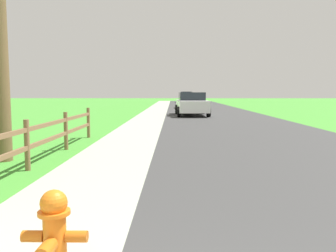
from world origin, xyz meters
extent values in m
plane|color=#429330|center=(0.00, 25.00, 0.00)|extent=(120.00, 120.00, 0.00)
cube|color=#393939|center=(3.50, 27.00, 0.00)|extent=(7.00, 66.00, 0.01)
cube|color=#A1AB94|center=(-3.00, 27.00, 0.00)|extent=(6.00, 66.00, 0.01)
cube|color=#429330|center=(-4.50, 27.00, 0.01)|extent=(5.00, 66.00, 0.00)
cylinder|color=orange|center=(-0.55, 1.99, 0.29)|extent=(0.21, 0.21, 0.57)
cylinder|color=orange|center=(-0.55, 1.99, 0.55)|extent=(0.29, 0.29, 0.03)
sphere|color=orange|center=(-0.55, 1.99, 0.64)|extent=(0.24, 0.24, 0.24)
cube|color=#CB6115|center=(-0.55, 1.99, 0.72)|extent=(0.04, 0.04, 0.04)
cylinder|color=#CB6115|center=(-0.75, 1.99, 0.33)|extent=(0.19, 0.11, 0.11)
cylinder|color=#CB6115|center=(-0.35, 1.99, 0.33)|extent=(0.19, 0.11, 0.11)
cylinder|color=#CB6115|center=(-0.55, 1.77, 0.30)|extent=(0.13, 0.23, 0.13)
cylinder|color=brown|center=(-2.49, 5.98, 0.53)|extent=(0.11, 0.11, 1.07)
cylinder|color=brown|center=(-2.49, 8.56, 0.53)|extent=(0.11, 0.11, 1.07)
cylinder|color=brown|center=(-2.49, 11.14, 0.53)|extent=(0.11, 0.11, 1.07)
cube|color=brown|center=(-2.49, 5.98, 0.48)|extent=(0.07, 10.33, 0.09)
cube|color=brown|center=(-2.49, 5.98, 0.85)|extent=(0.07, 10.33, 0.09)
cube|color=white|center=(1.79, 22.85, 0.67)|extent=(2.10, 4.99, 0.76)
cube|color=#1E232B|center=(1.78, 23.00, 1.32)|extent=(1.77, 2.30, 0.54)
cylinder|color=black|center=(2.81, 21.36, 0.34)|extent=(0.24, 0.69, 0.68)
cylinder|color=black|center=(0.88, 21.29, 0.34)|extent=(0.24, 0.69, 0.68)
cylinder|color=black|center=(2.70, 24.41, 0.34)|extent=(0.24, 0.69, 0.68)
cylinder|color=black|center=(0.77, 24.34, 0.34)|extent=(0.24, 0.69, 0.68)
cube|color=#C6B793|center=(2.20, 32.71, 0.65)|extent=(2.17, 4.94, 0.71)
cube|color=#1E232B|center=(2.22, 32.50, 1.27)|extent=(1.79, 2.72, 0.52)
cylinder|color=black|center=(3.22, 31.28, 0.35)|extent=(0.27, 0.72, 0.70)
cylinder|color=black|center=(1.39, 31.15, 0.35)|extent=(0.27, 0.72, 0.70)
cylinder|color=black|center=(3.01, 34.27, 0.35)|extent=(0.27, 0.72, 0.70)
cylinder|color=black|center=(1.18, 34.14, 0.35)|extent=(0.27, 0.72, 0.70)
cube|color=#B7BABF|center=(2.45, 42.34, 0.62)|extent=(2.21, 4.42, 0.64)
cube|color=#1E232B|center=(2.45, 42.37, 1.17)|extent=(1.80, 1.97, 0.47)
cylinder|color=black|center=(3.49, 41.08, 0.35)|extent=(0.27, 0.72, 0.71)
cylinder|color=black|center=(1.60, 40.94, 0.35)|extent=(0.27, 0.72, 0.71)
cylinder|color=black|center=(3.30, 43.73, 0.35)|extent=(0.27, 0.72, 0.71)
cylinder|color=black|center=(1.40, 43.59, 0.35)|extent=(0.27, 0.72, 0.71)
cube|color=navy|center=(2.43, 50.62, 0.70)|extent=(1.97, 4.39, 0.76)
cube|color=#1E232B|center=(2.42, 50.81, 1.36)|extent=(1.68, 2.39, 0.56)
cylinder|color=black|center=(3.38, 49.31, 0.38)|extent=(0.25, 0.77, 0.76)
cylinder|color=black|center=(1.58, 49.24, 0.38)|extent=(0.25, 0.77, 0.76)
cylinder|color=black|center=(3.28, 51.99, 0.38)|extent=(0.25, 0.77, 0.76)
cylinder|color=black|center=(1.48, 51.92, 0.38)|extent=(0.25, 0.77, 0.76)
camera|label=1|loc=(0.52, -1.01, 1.63)|focal=36.99mm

